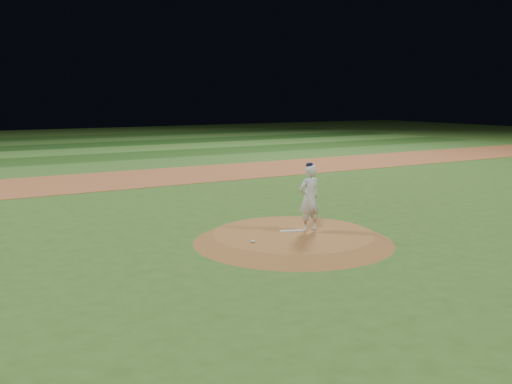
% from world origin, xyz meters
% --- Properties ---
extents(ground, '(120.00, 120.00, 0.00)m').
position_xyz_m(ground, '(0.00, 0.00, 0.00)').
color(ground, '#325E1E').
rests_on(ground, ground).
extents(infield_dirt_band, '(70.00, 6.00, 0.02)m').
position_xyz_m(infield_dirt_band, '(0.00, 14.00, 0.01)').
color(infield_dirt_band, '#9E5931').
rests_on(infield_dirt_band, ground).
extents(outfield_stripe_0, '(70.00, 5.00, 0.02)m').
position_xyz_m(outfield_stripe_0, '(0.00, 19.50, 0.01)').
color(outfield_stripe_0, '#376826').
rests_on(outfield_stripe_0, ground).
extents(outfield_stripe_1, '(70.00, 5.00, 0.02)m').
position_xyz_m(outfield_stripe_1, '(0.00, 24.50, 0.01)').
color(outfield_stripe_1, '#234D19').
rests_on(outfield_stripe_1, ground).
extents(outfield_stripe_2, '(70.00, 5.00, 0.02)m').
position_xyz_m(outfield_stripe_2, '(0.00, 29.50, 0.01)').
color(outfield_stripe_2, '#40792C').
rests_on(outfield_stripe_2, ground).
extents(outfield_stripe_3, '(70.00, 5.00, 0.02)m').
position_xyz_m(outfield_stripe_3, '(0.00, 34.50, 0.01)').
color(outfield_stripe_3, '#1D4716').
rests_on(outfield_stripe_3, ground).
extents(outfield_stripe_4, '(70.00, 5.00, 0.02)m').
position_xyz_m(outfield_stripe_4, '(0.00, 39.50, 0.01)').
color(outfield_stripe_4, '#376725').
rests_on(outfield_stripe_4, ground).
extents(outfield_stripe_5, '(70.00, 5.00, 0.02)m').
position_xyz_m(outfield_stripe_5, '(0.00, 44.50, 0.01)').
color(outfield_stripe_5, '#204B18').
rests_on(outfield_stripe_5, ground).
extents(pitchers_mound, '(5.50, 5.50, 0.25)m').
position_xyz_m(pitchers_mound, '(0.00, 0.00, 0.12)').
color(pitchers_mound, '#935D2D').
rests_on(pitchers_mound, ground).
extents(pitching_rubber, '(0.62, 0.37, 0.03)m').
position_xyz_m(pitching_rubber, '(0.04, 0.17, 0.27)').
color(pitching_rubber, silver).
rests_on(pitching_rubber, pitchers_mound).
extents(rosin_bag, '(0.12, 0.12, 0.07)m').
position_xyz_m(rosin_bag, '(-1.49, -0.34, 0.28)').
color(rosin_bag, beige).
rests_on(rosin_bag, pitchers_mound).
extents(pitcher_on_mound, '(0.72, 0.50, 1.92)m').
position_xyz_m(pitcher_on_mound, '(0.50, -0.04, 1.19)').
color(pitcher_on_mound, silver).
rests_on(pitcher_on_mound, pitchers_mound).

